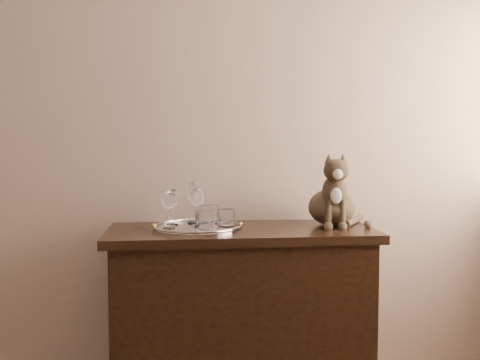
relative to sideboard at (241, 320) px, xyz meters
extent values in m
cube|color=tan|center=(-0.60, 0.31, 0.93)|extent=(4.00, 0.10, 2.70)
cylinder|color=silver|center=(-0.20, 0.01, 0.43)|extent=(0.40, 0.40, 0.01)
cylinder|color=silver|center=(-0.15, -0.03, 0.48)|extent=(0.09, 0.09, 0.10)
cylinder|color=silver|center=(-0.17, -0.09, 0.48)|extent=(0.08, 0.08, 0.09)
cylinder|color=white|center=(-0.06, 0.01, 0.47)|extent=(0.07, 0.07, 0.08)
camera|label=1|loc=(-0.27, -2.38, 0.81)|focal=40.00mm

